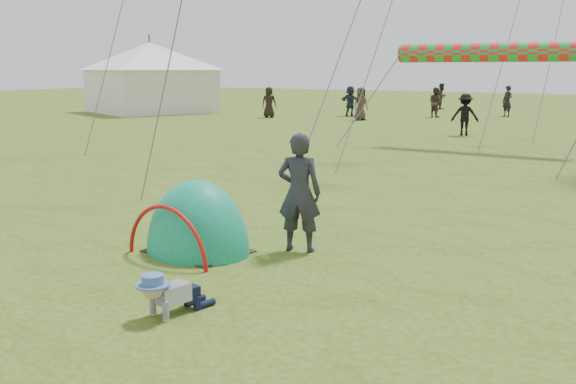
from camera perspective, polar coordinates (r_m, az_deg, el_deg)
The scene contains 13 objects.
ground at distance 6.69m, azimuth -7.19°, elevation -13.19°, with size 140.00×140.00×0.00m, color #2F570D.
crawling_toddler at distance 7.35m, azimuth -10.59°, elevation -8.78°, with size 0.48×0.69×0.53m, color black, non-canonical shape.
popup_tent at distance 9.81m, azimuth -7.99°, elevation -5.28°, with size 1.69×1.40×2.19m, color #0A7641.
standing_adult at distance 9.57m, azimuth 1.01°, elevation -0.06°, with size 0.66×0.43×1.80m, color #262731.
event_marquee at distance 41.57m, azimuth -12.12°, elevation 10.13°, with size 6.72×6.72×4.62m, color white, non-canonical shape.
crowd_person_0 at distance 38.99m, azimuth 18.91°, elevation 7.65°, with size 0.64×0.42×1.76m, color black.
crowd_person_1 at distance 37.38m, azimuth 12.97°, elevation 7.77°, with size 0.82×0.64×1.68m, color #3E2D28.
crowd_person_3 at distance 27.48m, azimuth 15.46°, elevation 6.65°, with size 1.10×0.63×1.71m, color black.
crowd_person_4 at distance 34.53m, azimuth 6.49°, elevation 7.80°, with size 0.85×0.55×1.74m, color #42322A.
crowd_person_7 at distance 44.70m, azimuth 13.51°, elevation 8.27°, with size 0.85×0.66×1.74m, color #2C211D.
crowd_person_10 at distance 36.28m, azimuth -1.70°, elevation 7.98°, with size 0.83×0.54×1.71m, color black.
crowd_person_11 at distance 37.37m, azimuth 5.57°, elevation 8.05°, with size 1.61×0.51×1.74m, color #282F41.
rainbow_tube_kite at distance 22.85m, azimuth 17.60°, elevation 11.75°, with size 0.64×0.64×6.39m, color red.
Camera 1 is at (3.92, -4.68, 2.72)m, focal length 40.00 mm.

